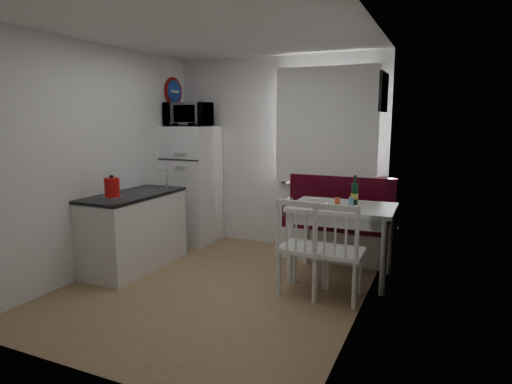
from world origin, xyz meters
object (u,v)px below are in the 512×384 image
(chair_right, at_px, (337,242))
(fridge, at_px, (192,185))
(dining_table, at_px, (342,214))
(microwave, at_px, (188,114))
(kitchen_counter, at_px, (135,230))
(chair_left, at_px, (301,237))
(bench, at_px, (337,231))
(wine_bottle, at_px, (355,190))
(kettle, at_px, (112,188))

(chair_right, bearing_deg, fridge, 151.26)
(dining_table, distance_m, microwave, 2.63)
(kitchen_counter, xyz_separation_m, chair_left, (2.09, -0.04, 0.16))
(kitchen_counter, bearing_deg, dining_table, 15.21)
(bench, xyz_separation_m, chair_right, (0.32, -1.39, 0.27))
(kitchen_counter, bearing_deg, wine_bottle, 16.75)
(wine_bottle, bearing_deg, kitchen_counter, -163.25)
(wine_bottle, bearing_deg, kettle, -154.83)
(microwave, height_order, kettle, microwave)
(fridge, bearing_deg, bench, 3.09)
(bench, xyz_separation_m, fridge, (-2.11, -0.11, 0.49))
(chair_left, xyz_separation_m, kettle, (-2.05, -0.36, 0.41))
(fridge, bearing_deg, chair_left, -31.66)
(chair_left, bearing_deg, wine_bottle, 72.13)
(fridge, xyz_separation_m, wine_bottle, (2.43, -0.51, 0.16))
(wine_bottle, bearing_deg, chair_right, -90.00)
(fridge, relative_size, kettle, 6.42)
(kitchen_counter, height_order, microwave, microwave)
(kettle, relative_size, wine_bottle, 0.80)
(dining_table, bearing_deg, chair_right, -82.62)
(kitchen_counter, relative_size, dining_table, 1.17)
(kitchen_counter, height_order, fridge, fridge)
(kettle, bearing_deg, dining_table, 24.12)
(bench, height_order, dining_table, bench)
(kitchen_counter, distance_m, wine_bottle, 2.61)
(chair_left, xyz_separation_m, microwave, (-2.08, 1.23, 1.21))
(dining_table, relative_size, microwave, 1.90)
(dining_table, relative_size, wine_bottle, 3.47)
(microwave, bearing_deg, chair_right, -26.82)
(kitchen_counter, distance_m, chair_right, 2.45)
(chair_right, bearing_deg, dining_table, 97.86)
(microwave, bearing_deg, fridge, 90.00)
(fridge, distance_m, kettle, 1.65)
(kitchen_counter, height_order, bench, kitchen_counter)
(chair_right, bearing_deg, kitchen_counter, 178.21)
(chair_right, xyz_separation_m, wine_bottle, (-0.00, 0.77, 0.38))
(kitchen_counter, height_order, chair_left, kitchen_counter)
(fridge, bearing_deg, microwave, -90.00)
(dining_table, xyz_separation_m, microwave, (-2.33, 0.56, 1.09))
(chair_right, bearing_deg, wine_bottle, 89.01)
(kitchen_counter, distance_m, kettle, 0.70)
(kitchen_counter, distance_m, chair_left, 2.10)
(bench, distance_m, dining_table, 0.85)
(microwave, bearing_deg, wine_bottle, -10.65)
(kitchen_counter, distance_m, fridge, 1.30)
(bench, relative_size, wine_bottle, 4.46)
(chair_left, height_order, microwave, microwave)
(bench, distance_m, wine_bottle, 0.96)
(chair_left, height_order, wine_bottle, wine_bottle)
(dining_table, xyz_separation_m, wine_bottle, (0.10, 0.10, 0.26))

